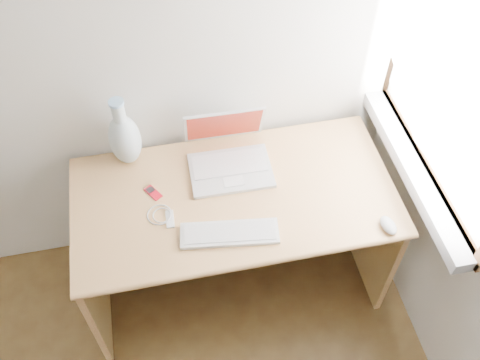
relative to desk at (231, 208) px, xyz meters
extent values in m
cube|color=silver|center=(0.80, -0.16, 0.81)|extent=(0.01, 0.90, 1.00)
cube|color=#949396|center=(0.74, -0.16, 0.28)|extent=(0.10, 0.96, 0.06)
cube|color=white|center=(0.72, -0.16, 0.84)|extent=(0.02, 0.84, 0.92)
cube|color=tan|center=(0.00, -0.08, 0.19)|extent=(1.34, 0.67, 0.03)
cube|color=tan|center=(-0.66, -0.08, -0.17)|extent=(0.03, 0.63, 0.68)
cube|color=tan|center=(0.66, -0.08, -0.17)|extent=(0.03, 0.63, 0.68)
cube|color=tan|center=(0.00, 0.24, -0.05)|extent=(1.29, 0.03, 0.44)
cube|color=silver|center=(0.01, 0.04, 0.21)|extent=(0.35, 0.25, 0.02)
cube|color=silver|center=(0.01, 0.04, 0.22)|extent=(0.32, 0.14, 0.00)
cube|color=silver|center=(0.01, 0.16, 0.33)|extent=(0.35, 0.10, 0.22)
cube|color=maroon|center=(0.01, 0.16, 0.33)|extent=(0.32, 0.08, 0.19)
cube|color=white|center=(-0.06, -0.27, 0.21)|extent=(0.40, 0.17, 0.02)
cube|color=silver|center=(-0.06, -0.27, 0.22)|extent=(0.37, 0.14, 0.00)
ellipsoid|color=silver|center=(0.56, -0.37, 0.22)|extent=(0.07, 0.10, 0.03)
cube|color=#AE0C1B|center=(-0.33, -0.01, 0.21)|extent=(0.07, 0.09, 0.01)
cube|color=black|center=(-0.33, -0.01, 0.21)|extent=(0.04, 0.04, 0.00)
torus|color=white|center=(-0.32, -0.12, 0.21)|extent=(0.12, 0.12, 0.01)
cube|color=white|center=(-0.28, -0.15, 0.21)|extent=(0.04, 0.09, 0.01)
ellipsoid|color=silver|center=(-0.41, 0.20, 0.33)|extent=(0.13, 0.13, 0.26)
cylinder|color=silver|center=(-0.41, 0.20, 0.49)|extent=(0.05, 0.05, 0.10)
cylinder|color=#9BCBF8|center=(-0.41, 0.20, 0.54)|extent=(0.06, 0.06, 0.01)
camera|label=1|loc=(-0.25, -1.41, 1.97)|focal=40.00mm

